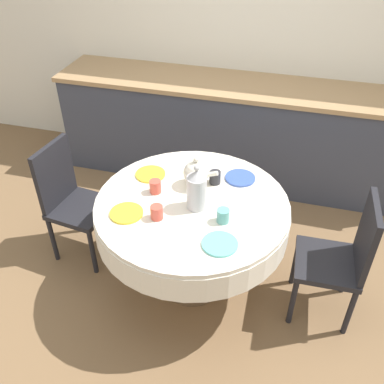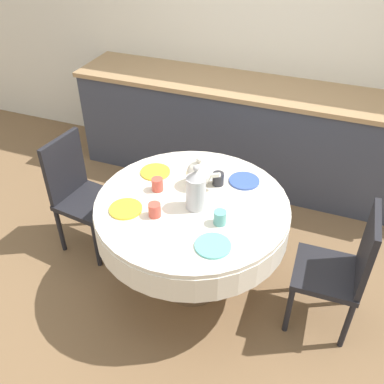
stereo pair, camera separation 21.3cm
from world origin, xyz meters
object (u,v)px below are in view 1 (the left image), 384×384
at_px(chair_left, 343,256).
at_px(coffee_carafe, 197,189).
at_px(teapot, 196,173).
at_px(chair_right, 71,197).

xyz_separation_m(chair_left, coffee_carafe, (-0.93, -0.07, 0.38)).
bearing_deg(chair_left, teapot, 79.30).
relative_size(chair_right, teapot, 3.98).
bearing_deg(chair_left, coffee_carafe, 92.26).
bearing_deg(coffee_carafe, teapot, 105.18).
height_order(chair_left, coffee_carafe, coffee_carafe).
xyz_separation_m(chair_left, teapot, (-0.99, 0.15, 0.34)).
xyz_separation_m(coffee_carafe, teapot, (-0.06, 0.22, -0.04)).
distance_m(chair_right, coffee_carafe, 1.08).
xyz_separation_m(chair_right, coffee_carafe, (1.00, -0.16, 0.38)).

